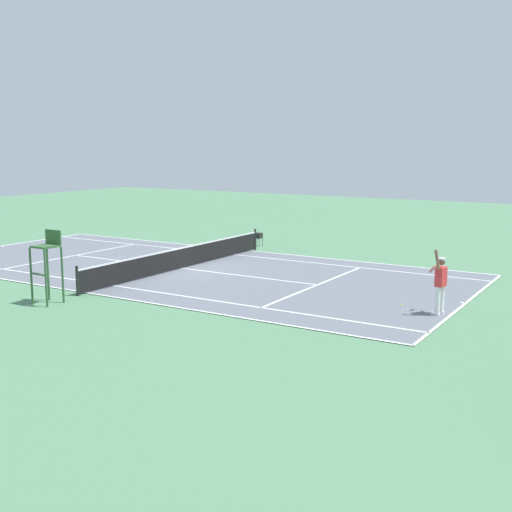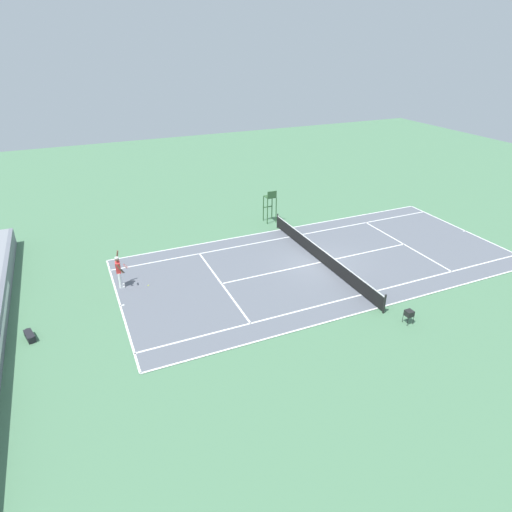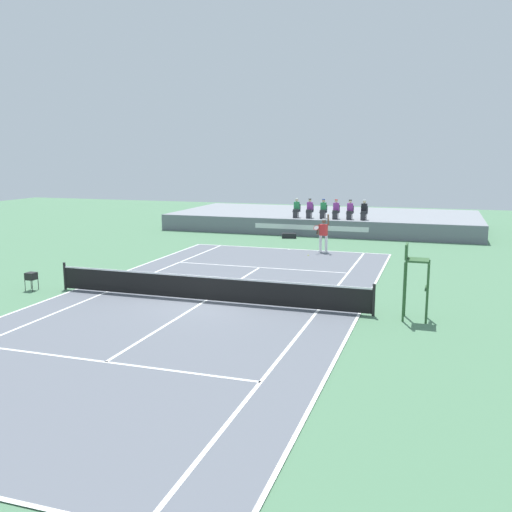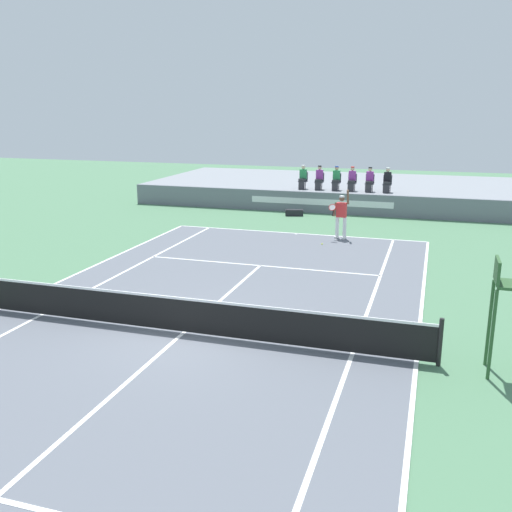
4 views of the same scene
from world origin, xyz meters
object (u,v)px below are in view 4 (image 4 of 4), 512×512
spectator_seated_1 (319,178)px  umpire_chair (509,302)px  equipment_bag (294,213)px  tennis_player (341,215)px  spectator_seated_4 (370,180)px  tennis_ball (322,244)px  spectator_seated_5 (387,181)px  spectator_seated_2 (336,179)px  spectator_seated_3 (352,179)px  spectator_seated_0 (303,178)px

spectator_seated_1 → umpire_chair: (7.49, -18.13, -0.15)m
equipment_bag → tennis_player: bearing=-55.6°
equipment_bag → spectator_seated_4: bearing=31.1°
equipment_bag → tennis_ball: bearing=-66.3°
spectator_seated_1 → spectator_seated_5: bearing=0.0°
spectator_seated_2 → spectator_seated_4: 1.74m
spectator_seated_5 → tennis_ball: size_ratio=18.60×
tennis_ball → spectator_seated_4: bearing=83.6°
spectator_seated_1 → spectator_seated_2: same height
spectator_seated_4 → umpire_chair: size_ratio=0.52×
spectator_seated_2 → spectator_seated_3: bearing=0.0°
spectator_seated_5 → umpire_chair: (3.94, -18.13, -0.15)m
spectator_seated_3 → spectator_seated_5: 1.81m
spectator_seated_1 → umpire_chair: umpire_chair is taller
tennis_player → umpire_chair: (5.23, -11.54, 0.56)m
spectator_seated_0 → umpire_chair: 19.97m
spectator_seated_2 → umpire_chair: bearing=-70.0°
spectator_seated_0 → spectator_seated_4: bearing=0.0°
spectator_seated_2 → umpire_chair: size_ratio=0.52×
spectator_seated_2 → tennis_player: 6.77m
spectator_seated_4 → tennis_ball: 8.18m
tennis_ball → umpire_chair: bearing=-60.6°
spectator_seated_0 → equipment_bag: size_ratio=1.33×
spectator_seated_1 → spectator_seated_3: (1.74, 0.00, 0.00)m
spectator_seated_1 → tennis_player: bearing=-71.1°
spectator_seated_1 → umpire_chair: 19.62m
umpire_chair → tennis_player: bearing=114.4°
spectator_seated_1 → spectator_seated_5: same height
spectator_seated_0 → spectator_seated_5: same height
spectator_seated_3 → spectator_seated_1: bearing=180.0°
spectator_seated_3 → spectator_seated_4: (0.91, 0.00, 0.00)m
tennis_ball → tennis_player: bearing=69.7°
spectator_seated_3 → spectator_seated_2: bearing=180.0°
spectator_seated_4 → umpire_chair: (4.85, -18.13, -0.15)m
tennis_player → equipment_bag: (-3.08, 4.50, -0.83)m
spectator_seated_1 → equipment_bag: bearing=-111.5°
spectator_seated_2 → spectator_seated_4: (1.74, 0.00, 0.00)m
spectator_seated_5 → equipment_bag: spectator_seated_5 is taller
spectator_seated_5 → tennis_player: size_ratio=0.61×
spectator_seated_3 → tennis_ball: spectator_seated_3 is taller
spectator_seated_1 → spectator_seated_2: 0.91m
spectator_seated_3 → umpire_chair: 19.02m
spectator_seated_2 → tennis_ball: 8.17m
spectator_seated_1 → spectator_seated_4: same height
spectator_seated_4 → tennis_ball: spectator_seated_4 is taller
spectator_seated_3 → umpire_chair: bearing=-72.4°
spectator_seated_3 → spectator_seated_0: bearing=180.0°
tennis_player → umpire_chair: 12.68m
tennis_player → spectator_seated_1: bearing=108.9°
spectator_seated_0 → spectator_seated_1: (0.89, 0.00, 0.00)m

